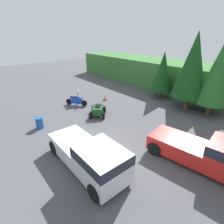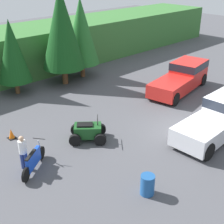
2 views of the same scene
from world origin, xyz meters
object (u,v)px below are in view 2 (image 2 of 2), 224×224
rider_person (23,151)px  steel_barrel (147,185)px  pickup_truck_red (182,76)px  quad_atv (88,132)px  dirt_bike (34,160)px  pickup_truck_second (220,116)px  traffic_cone (11,134)px

rider_person → steel_barrel: size_ratio=1.90×
pickup_truck_red → rider_person: size_ratio=3.63×
quad_atv → steel_barrel: quad_atv is taller
dirt_bike → rider_person: bearing=90.3°
pickup_truck_second → quad_atv: (-5.61, 4.38, -0.52)m
pickup_truck_second → steel_barrel: (-6.64, -0.55, -0.56)m
dirt_bike → rider_person: (-0.26, 0.36, 0.43)m
dirt_bike → steel_barrel: size_ratio=2.25×
quad_atv → traffic_cone: quad_atv is taller
quad_atv → rider_person: rider_person is taller
pickup_truck_red → dirt_bike: bearing=175.6°
pickup_truck_red → steel_barrel: size_ratio=6.92×
pickup_truck_second → dirt_bike: size_ratio=2.82×
rider_person → pickup_truck_red: bearing=-27.9°
traffic_cone → steel_barrel: 8.06m
pickup_truck_red → pickup_truck_second: bearing=-137.2°
pickup_truck_red → traffic_cone: (-12.46, 2.15, -0.75)m
pickup_truck_second → steel_barrel: size_ratio=6.35×
traffic_cone → steel_barrel: bearing=-77.2°
dirt_bike → quad_atv: size_ratio=0.86×
traffic_cone → rider_person: bearing=-106.8°
pickup_truck_second → dirt_bike: 9.93m
steel_barrel → pickup_truck_red: bearing=28.2°
quad_atv → steel_barrel: bearing=-60.1°
rider_person → traffic_cone: rider_person is taller
dirt_bike → pickup_truck_second: bearing=-59.7°
pickup_truck_second → quad_atv: pickup_truck_second is taller
rider_person → steel_barrel: rider_person is taller
rider_person → traffic_cone: 3.10m
quad_atv → traffic_cone: (-2.82, 2.94, -0.23)m
steel_barrel → traffic_cone: bearing=102.8°
pickup_truck_red → pickup_truck_second: same height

